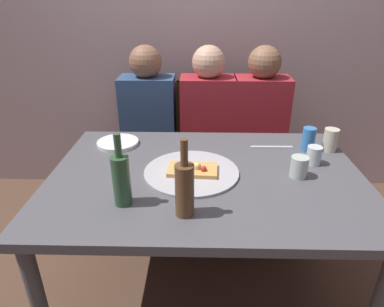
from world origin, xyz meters
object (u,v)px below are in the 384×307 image
object	(u,v)px
tumbler_far	(314,155)
guest_in_beanie	(207,130)
chair_left	(151,138)
wine_bottle	(185,188)
pizza_tray	(191,172)
chair_middle	(207,139)
wine_glass	(299,167)
chair_right	(256,139)
beer_bottle	(121,179)
guest_in_sweater	(147,129)
pizza_slice_last	(193,169)
dining_table	(206,187)
plate_stack	(118,143)
guest_by_wall	(261,130)
table_knife	(272,147)
soda_can	(308,139)
tumbler_near	(330,140)

from	to	relation	value
tumbler_far	guest_in_beanie	xyz separation A→B (m)	(-0.49, 0.63, -0.13)
chair_left	wine_bottle	bearing A→B (deg)	103.89
pizza_tray	chair_middle	distance (m)	0.92
pizza_tray	chair_middle	size ratio (longest dim) A/B	0.48
wine_glass	chair_right	distance (m)	0.94
beer_bottle	guest_in_sweater	world-z (taller)	guest_in_sweater
pizza_tray	pizza_slice_last	size ratio (longest dim) A/B	1.88
dining_table	plate_stack	world-z (taller)	plate_stack
pizza_tray	pizza_slice_last	bearing A→B (deg)	-47.05
pizza_slice_last	chair_left	xyz separation A→B (m)	(-0.32, 0.90, -0.23)
beer_bottle	plate_stack	distance (m)	0.58
guest_in_beanie	wine_glass	bearing A→B (deg)	117.07
pizza_tray	wine_glass	bearing A→B (deg)	-2.22
tumbler_far	guest_by_wall	xyz separation A→B (m)	(-0.14, 0.63, -0.13)
plate_stack	guest_in_sweater	xyz separation A→B (m)	(0.09, 0.43, -0.09)
pizza_slice_last	table_knife	distance (m)	0.50
wine_bottle	guest_by_wall	xyz separation A→B (m)	(0.46, 1.05, -0.19)
soda_can	chair_middle	world-z (taller)	chair_middle
dining_table	wine_bottle	world-z (taller)	wine_bottle
pizza_slice_last	wine_glass	distance (m)	0.47
soda_can	guest_in_beanie	distance (m)	0.71
chair_left	chair_middle	world-z (taller)	same
pizza_slice_last	beer_bottle	world-z (taller)	beer_bottle
guest_in_beanie	guest_by_wall	bearing A→B (deg)	-180.00
wine_bottle	chair_right	distance (m)	1.32
chair_left	guest_by_wall	size ratio (longest dim) A/B	0.77
dining_table	wine_bottle	xyz separation A→B (m)	(-0.08, -0.31, 0.19)
pizza_slice_last	dining_table	bearing A→B (deg)	6.53
wine_bottle	chair_middle	bearing A→B (deg)	85.04
pizza_tray	guest_in_beanie	bearing A→B (deg)	83.25
dining_table	guest_in_beanie	distance (m)	0.74
tumbler_near	chair_left	bearing A→B (deg)	148.27
chair_middle	guest_in_sweater	distance (m)	0.45
guest_in_sweater	table_knife	bearing A→B (deg)	148.28
pizza_slice_last	chair_middle	size ratio (longest dim) A/B	0.25
guest_in_sweater	beer_bottle	bearing A→B (deg)	93.27
table_knife	chair_middle	xyz separation A→B (m)	(-0.33, 0.60, -0.21)
pizza_tray	guest_by_wall	xyz separation A→B (m)	(0.44, 0.74, -0.09)
tumbler_near	wine_glass	distance (m)	0.36
guest_in_sweater	wine_glass	bearing A→B (deg)	136.15
table_knife	guest_in_sweater	world-z (taller)	guest_in_sweater
guest_in_beanie	guest_by_wall	world-z (taller)	same
table_knife	guest_in_sweater	bearing A→B (deg)	147.65
tumbler_near	guest_in_sweater	size ratio (longest dim) A/B	0.10
plate_stack	table_knife	distance (m)	0.82
guest_by_wall	wine_bottle	bearing A→B (deg)	66.43
pizza_tray	guest_in_beanie	world-z (taller)	guest_in_beanie
dining_table	guest_in_sweater	xyz separation A→B (m)	(-0.38, 0.74, -0.01)
chair_middle	guest_by_wall	bearing A→B (deg)	156.76
table_knife	guest_in_beanie	size ratio (longest dim) A/B	0.19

